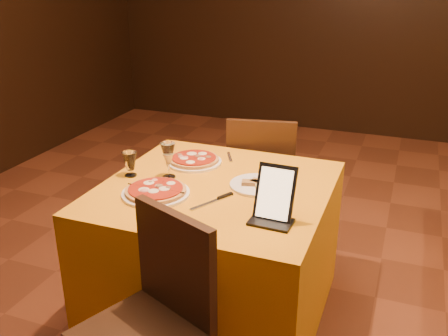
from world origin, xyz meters
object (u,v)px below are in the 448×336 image
(water_glass, at_px, (130,164))
(pizza_far, at_px, (194,161))
(pizza_near, at_px, (156,192))
(chair_main_far, at_px, (263,179))
(main_table, at_px, (216,251))
(tablet, at_px, (275,193))
(wine_glass, at_px, (168,160))
(chair_main_near, at_px, (140,335))

(water_glass, bearing_deg, pizza_far, 50.38)
(pizza_near, relative_size, pizza_far, 1.07)
(chair_main_far, relative_size, water_glass, 7.00)
(pizza_near, relative_size, water_glass, 2.49)
(pizza_far, bearing_deg, water_glass, -129.62)
(main_table, relative_size, pizza_near, 3.40)
(main_table, xyz_separation_m, tablet, (0.36, -0.23, 0.49))
(pizza_near, relative_size, wine_glass, 1.70)
(main_table, height_order, pizza_near, pizza_near)
(chair_main_far, bearing_deg, main_table, 78.92)
(water_glass, bearing_deg, wine_glass, 15.12)
(pizza_far, bearing_deg, wine_glass, -99.41)
(main_table, relative_size, wine_glass, 5.79)
(main_table, bearing_deg, chair_main_near, -90.00)
(water_glass, relative_size, tablet, 0.53)
(chair_main_far, distance_m, pizza_near, 1.09)
(pizza_far, height_order, water_glass, water_glass)
(chair_main_near, relative_size, pizza_far, 3.00)
(chair_main_near, xyz_separation_m, chair_main_far, (0.00, 1.61, 0.00))
(main_table, height_order, tablet, tablet)
(chair_main_near, bearing_deg, main_table, 112.91)
(water_glass, bearing_deg, pizza_near, -34.53)
(main_table, distance_m, tablet, 0.65)
(pizza_near, xyz_separation_m, tablet, (0.59, -0.03, 0.10))
(pizza_far, height_order, tablet, tablet)
(main_table, xyz_separation_m, chair_main_near, (0.00, -0.79, 0.08))
(wine_glass, bearing_deg, chair_main_near, -71.67)
(chair_main_near, xyz_separation_m, water_glass, (-0.46, 0.75, 0.36))
(chair_main_far, height_order, pizza_far, chair_main_far)
(chair_main_far, bearing_deg, pizza_far, 57.67)
(pizza_near, distance_m, wine_glass, 0.23)
(chair_main_far, height_order, tablet, tablet)
(main_table, height_order, water_glass, water_glass)
(main_table, relative_size, water_glass, 8.46)
(wine_glass, relative_size, tablet, 0.78)
(water_glass, distance_m, tablet, 0.84)
(chair_main_far, distance_m, wine_glass, 0.94)
(pizza_near, distance_m, tablet, 0.60)
(chair_main_far, bearing_deg, wine_glass, 60.86)
(main_table, xyz_separation_m, water_glass, (-0.46, -0.04, 0.44))
(pizza_far, xyz_separation_m, tablet, (0.59, -0.47, 0.10))
(main_table, bearing_deg, tablet, -32.20)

